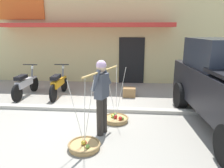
# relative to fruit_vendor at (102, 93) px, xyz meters

# --- Properties ---
(ground_plane) EXTENTS (90.00, 90.00, 0.00)m
(ground_plane) POSITION_rel_fruit_vendor_xyz_m (-0.56, 0.67, -0.98)
(ground_plane) COLOR #9E998C
(sidewalk_curb) EXTENTS (20.00, 0.24, 0.10)m
(sidewalk_curb) POSITION_rel_fruit_vendor_xyz_m (-0.56, 1.37, -0.93)
(sidewalk_curb) COLOR #BAB4A5
(sidewalk_curb) RESTS_ON ground
(fruit_vendor) EXTENTS (0.58, 1.36, 1.70)m
(fruit_vendor) POSITION_rel_fruit_vendor_xyz_m (0.00, 0.00, 0.00)
(fruit_vendor) COLOR #2D2823
(fruit_vendor) RESTS_ON ground
(fruit_basket_left_side) EXTENTS (0.66, 0.66, 1.45)m
(fruit_basket_left_side) POSITION_rel_fruit_vendor_xyz_m (-0.27, -0.67, -0.90)
(fruit_basket_left_side) COLOR tan
(fruit_basket_left_side) RESTS_ON ground
(fruit_basket_right_side) EXTENTS (0.66, 0.66, 1.45)m
(fruit_basket_right_side) POSITION_rel_fruit_vendor_xyz_m (0.27, 0.67, -0.90)
(fruit_basket_right_side) COLOR tan
(fruit_basket_right_side) RESTS_ON ground
(motorcycle_nearest_shop) EXTENTS (0.54, 1.82, 1.09)m
(motorcycle_nearest_shop) POSITION_rel_fruit_vendor_xyz_m (-3.07, 2.52, -0.52)
(motorcycle_nearest_shop) COLOR black
(motorcycle_nearest_shop) RESTS_ON ground
(motorcycle_second_in_row) EXTENTS (0.54, 1.82, 1.09)m
(motorcycle_second_in_row) POSITION_rel_fruit_vendor_xyz_m (-1.91, 2.64, -0.52)
(motorcycle_second_in_row) COLOR black
(motorcycle_second_in_row) RESTS_ON ground
(storefront_building) EXTENTS (13.00, 6.00, 4.20)m
(storefront_building) POSITION_rel_fruit_vendor_xyz_m (-1.28, 7.35, 1.13)
(storefront_building) COLOR #DBC684
(storefront_building) RESTS_ON ground
(wooden_crate) EXTENTS (0.44, 0.36, 0.32)m
(wooden_crate) POSITION_rel_fruit_vendor_xyz_m (0.60, 2.82, -0.82)
(wooden_crate) COLOR olive
(wooden_crate) RESTS_ON ground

